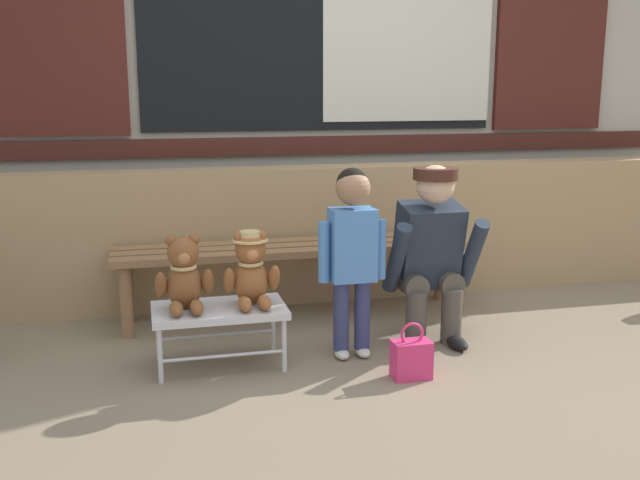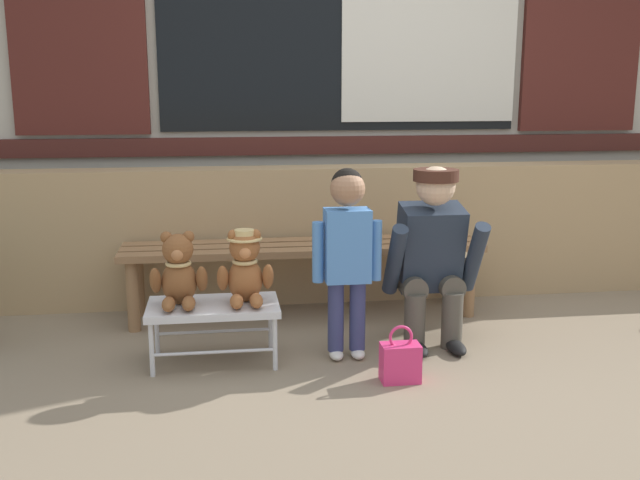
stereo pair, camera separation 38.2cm
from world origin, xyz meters
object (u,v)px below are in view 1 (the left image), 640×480
child_standing (352,242)px  handbag_on_ground (411,358)px  adult_crouching (431,253)px  small_display_bench (219,313)px  teddy_bear_with_hat (251,270)px  wooden_bench_long (296,255)px  teddy_bear_plain (184,276)px

child_standing → handbag_on_ground: (0.19, -0.34, -0.50)m
adult_crouching → handbag_on_ground: bearing=-120.7°
small_display_bench → handbag_on_ground: bearing=-23.3°
small_display_bench → child_standing: 0.74m
teddy_bear_with_hat → small_display_bench: bearing=-179.2°
child_standing → wooden_bench_long: bearing=100.9°
small_display_bench → teddy_bear_plain: size_ratio=1.76×
handbag_on_ground → teddy_bear_with_hat: bearing=152.0°
adult_crouching → handbag_on_ground: (-0.28, -0.48, -0.38)m
small_display_bench → handbag_on_ground: small_display_bench is taller
teddy_bear_with_hat → wooden_bench_long: bearing=61.4°
small_display_bench → adult_crouching: 1.16m
teddy_bear_plain → adult_crouching: adult_crouching is taller
adult_crouching → wooden_bench_long: bearing=137.7°
teddy_bear_plain → child_standing: size_ratio=0.38×
wooden_bench_long → teddy_bear_with_hat: bearing=-118.6°
small_display_bench → teddy_bear_with_hat: size_ratio=1.76×
adult_crouching → handbag_on_ground: 0.68m
teddy_bear_plain → child_standing: (0.82, -0.03, 0.13)m
child_standing → adult_crouching: (0.48, 0.14, -0.11)m
small_display_bench → teddy_bear_plain: teddy_bear_plain is taller
child_standing → handbag_on_ground: bearing=-59.9°
teddy_bear_plain → teddy_bear_with_hat: same height
wooden_bench_long → teddy_bear_plain: teddy_bear_plain is taller
wooden_bench_long → adult_crouching: (0.61, -0.56, 0.11)m
teddy_bear_plain → handbag_on_ground: bearing=-20.0°
handbag_on_ground → adult_crouching: bearing=59.3°
small_display_bench → teddy_bear_plain: (-0.16, 0.00, 0.20)m
adult_crouching → handbag_on_ground: adult_crouching is taller
small_display_bench → child_standing: (0.66, -0.03, 0.33)m
small_display_bench → handbag_on_ground: (0.85, -0.37, -0.17)m
wooden_bench_long → adult_crouching: 0.84m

